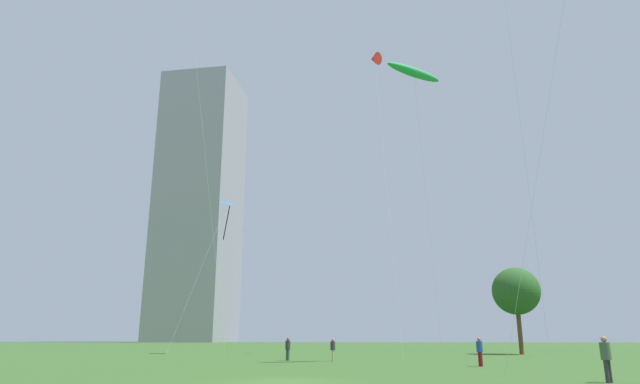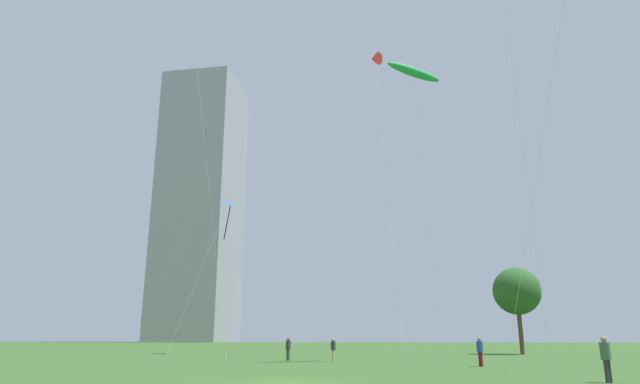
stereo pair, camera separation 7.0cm
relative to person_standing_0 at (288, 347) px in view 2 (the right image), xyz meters
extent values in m
plane|color=#335623|center=(2.89, -19.07, -0.94)|extent=(280.00, 280.00, 0.00)
cylinder|color=#3F593F|center=(-0.07, 0.04, -0.54)|extent=(0.15, 0.15, 0.79)
cylinder|color=#3F593F|center=(0.07, -0.04, -0.54)|extent=(0.15, 0.15, 0.79)
cylinder|color=#2D2D33|center=(0.00, 0.00, 0.16)|extent=(0.36, 0.36, 0.62)
sphere|color=brown|center=(0.00, 0.00, 0.58)|extent=(0.21, 0.21, 0.21)
cylinder|color=maroon|center=(12.56, -6.55, -0.54)|extent=(0.15, 0.15, 0.81)
cylinder|color=maroon|center=(12.64, -6.69, -0.54)|extent=(0.15, 0.15, 0.81)
cylinder|color=#1E478C|center=(12.60, -6.62, 0.19)|extent=(0.37, 0.37, 0.64)
sphere|color=#997051|center=(12.60, -6.62, 0.61)|extent=(0.22, 0.22, 0.22)
cylinder|color=tan|center=(3.41, -0.96, -0.56)|extent=(0.14, 0.14, 0.76)
cylinder|color=tan|center=(3.39, -0.80, -0.56)|extent=(0.14, 0.14, 0.76)
cylinder|color=#2D2D33|center=(3.40, -0.88, 0.12)|extent=(0.35, 0.35, 0.60)
sphere|color=#997051|center=(3.40, -0.88, 0.52)|extent=(0.21, 0.21, 0.21)
cylinder|color=#2D2D33|center=(15.27, -17.85, -0.52)|extent=(0.16, 0.16, 0.84)
cylinder|color=#2D2D33|center=(15.41, -17.75, -0.52)|extent=(0.16, 0.16, 0.84)
cylinder|color=#3F593F|center=(15.34, -17.80, 0.23)|extent=(0.38, 0.38, 0.66)
sphere|color=#997051|center=(15.34, -17.80, 0.67)|extent=(0.23, 0.23, 0.23)
cylinder|color=silver|center=(14.65, -17.17, 11.42)|extent=(4.08, 8.93, 24.72)
cylinder|color=silver|center=(-10.56, 10.45, 6.74)|extent=(3.44, 5.53, 15.36)
pyramid|color=blue|center=(-8.83, 13.20, 14.46)|extent=(2.28, 2.26, 0.79)
cylinder|color=black|center=(-8.84, 13.20, 12.31)|extent=(0.69, 0.30, 3.59)
cylinder|color=silver|center=(-6.76, -2.04, 16.49)|extent=(4.48, 3.35, 34.85)
cylinder|color=silver|center=(7.88, 9.11, 14.72)|extent=(1.51, 7.68, 31.33)
cone|color=red|center=(7.13, 12.94, 30.39)|extent=(1.86, 1.88, 1.59)
cylinder|color=silver|center=(10.81, 0.85, 9.58)|extent=(1.91, 8.28, 21.04)
ellipsoid|color=green|center=(9.86, -3.28, 20.10)|extent=(4.43, 3.38, 0.93)
cylinder|color=silver|center=(11.15, -24.24, 9.96)|extent=(1.15, 2.53, 21.80)
cylinder|color=brown|center=(20.55, 15.32, 1.29)|extent=(0.43, 0.43, 4.46)
ellipsoid|color=#285623|center=(20.55, 15.32, 5.15)|extent=(4.65, 4.65, 4.65)
cube|color=#939399|center=(-48.58, 120.41, 41.23)|extent=(23.50, 24.78, 84.34)
camera|label=1|loc=(6.49, -40.40, 0.80)|focal=29.94mm
camera|label=2|loc=(6.56, -40.39, 0.80)|focal=29.94mm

